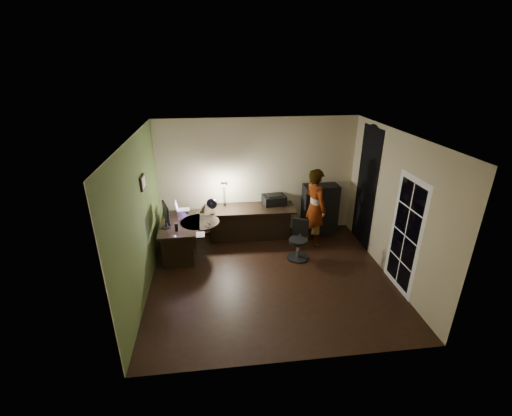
{
  "coord_description": "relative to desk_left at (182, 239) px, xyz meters",
  "views": [
    {
      "loc": [
        -0.94,
        -5.4,
        3.81
      ],
      "look_at": [
        -0.15,
        1.05,
        1.0
      ],
      "focal_mm": 24.0,
      "sensor_mm": 36.0,
      "label": 1
    }
  ],
  "objects": [
    {
      "name": "printer",
      "position": [
        2.09,
        0.75,
        0.5
      ],
      "size": [
        0.55,
        0.45,
        0.22
      ],
      "primitive_type": "cube",
      "rotation": [
        0.0,
        0.0,
        0.13
      ],
      "color": "black",
      "rests_on": "desk_right"
    },
    {
      "name": "wall_left",
      "position": [
        -0.53,
        -1.06,
        0.97
      ],
      "size": [
        0.01,
        4.0,
        2.7
      ],
      "primitive_type": "cube",
      "color": "tan",
      "rests_on": "floor"
    },
    {
      "name": "cabinet",
      "position": [
        3.16,
        0.64,
        0.22
      ],
      "size": [
        0.8,
        0.41,
        1.2
      ],
      "primitive_type": "cube",
      "rotation": [
        0.0,
        0.0,
        0.01
      ],
      "color": "black",
      "rests_on": "floor"
    },
    {
      "name": "mouse",
      "position": [
        -0.04,
        -0.64,
        0.39
      ],
      "size": [
        0.07,
        0.1,
        0.03
      ],
      "primitive_type": "ellipsoid",
      "rotation": [
        0.0,
        0.0,
        -0.12
      ],
      "color": "silver",
      "rests_on": "desk_left"
    },
    {
      "name": "arched_doorway",
      "position": [
        3.96,
        0.09,
        0.92
      ],
      "size": [
        0.01,
        0.9,
        2.6
      ],
      "primitive_type": "cube",
      "color": "black",
      "rests_on": "floor"
    },
    {
      "name": "wall_right",
      "position": [
        3.98,
        -1.06,
        0.97
      ],
      "size": [
        0.01,
        4.0,
        2.7
      ],
      "primitive_type": "cube",
      "color": "tan",
      "rests_on": "floor"
    },
    {
      "name": "laptop_stand",
      "position": [
        0.04,
        0.43,
        0.42
      ],
      "size": [
        0.23,
        0.2,
        0.09
      ],
      "primitive_type": "cube",
      "rotation": [
        0.0,
        0.0,
        -0.05
      ],
      "color": "silver",
      "rests_on": "desk_left"
    },
    {
      "name": "ceiling",
      "position": [
        1.72,
        -1.06,
        2.33
      ],
      "size": [
        4.5,
        4.0,
        0.01
      ],
      "primitive_type": "cube",
      "color": "silver",
      "rests_on": "floor"
    },
    {
      "name": "laptop",
      "position": [
        0.04,
        0.43,
        0.57
      ],
      "size": [
        0.31,
        0.29,
        0.2
      ],
      "primitive_type": "cube",
      "rotation": [
        0.0,
        0.0,
        0.08
      ],
      "color": "silver",
      "rests_on": "laptop_stand"
    },
    {
      "name": "office_chair",
      "position": [
        2.4,
        -0.44,
        0.03
      ],
      "size": [
        0.6,
        0.6,
        0.82
      ],
      "primitive_type": "cube",
      "rotation": [
        0.0,
        0.0,
        -0.4
      ],
      "color": "black",
      "rests_on": "floor"
    },
    {
      "name": "speaker",
      "position": [
        -0.03,
        -0.38,
        0.46
      ],
      "size": [
        0.09,
        0.09,
        0.17
      ],
      "primitive_type": "cylinder",
      "rotation": [
        0.0,
        0.0,
        -0.38
      ],
      "color": "black",
      "rests_on": "desk_left"
    },
    {
      "name": "desk_fan",
      "position": [
        0.67,
        0.35,
        0.56
      ],
      "size": [
        0.26,
        0.2,
        0.35
      ],
      "primitive_type": "cube",
      "rotation": [
        0.0,
        0.0,
        -0.4
      ],
      "color": "black",
      "rests_on": "desk_right"
    },
    {
      "name": "desk_lamp",
      "position": [
        0.95,
        0.77,
        0.72
      ],
      "size": [
        0.26,
        0.34,
        0.67
      ],
      "primitive_type": "cube",
      "rotation": [
        0.0,
        0.0,
        0.38
      ],
      "color": "black",
      "rests_on": "desk_right"
    },
    {
      "name": "monitor",
      "position": [
        -0.25,
        -0.17,
        0.55
      ],
      "size": [
        0.26,
        0.54,
        0.35
      ],
      "primitive_type": "cube",
      "rotation": [
        0.0,
        0.0,
        0.31
      ],
      "color": "black",
      "rests_on": "desk_left"
    },
    {
      "name": "green_wall_overlay",
      "position": [
        -0.52,
        -1.06,
        0.97
      ],
      "size": [
        0.0,
        4.0,
        2.7
      ],
      "primitive_type": "cube",
      "color": "#485B29",
      "rests_on": "floor"
    },
    {
      "name": "pen",
      "position": [
        0.59,
        -0.13,
        0.38
      ],
      "size": [
        0.07,
        0.11,
        0.01
      ],
      "primitive_type": "cube",
      "rotation": [
        0.0,
        0.0,
        0.51
      ],
      "color": "black",
      "rests_on": "desk_left"
    },
    {
      "name": "headphones",
      "position": [
        2.28,
        0.86,
        0.43
      ],
      "size": [
        0.22,
        0.14,
        0.1
      ],
      "primitive_type": "cube",
      "rotation": [
        0.0,
        0.0,
        0.26
      ],
      "color": "#132699",
      "rests_on": "desk_right"
    },
    {
      "name": "phone",
      "position": [
        0.56,
        -0.24,
        0.38
      ],
      "size": [
        0.11,
        0.15,
        0.01
      ],
      "primitive_type": "cube",
      "rotation": [
        0.0,
        0.0,
        0.42
      ],
      "color": "black",
      "rests_on": "desk_left"
    },
    {
      "name": "person",
      "position": [
        2.89,
        0.18,
        0.49
      ],
      "size": [
        0.6,
        0.72,
        1.74
      ],
      "primitive_type": "imported",
      "rotation": [
        0.0,
        0.0,
        1.91
      ],
      "color": "#D8A88C",
      "rests_on": "floor"
    },
    {
      "name": "framed_picture",
      "position": [
        -0.5,
        -0.61,
        1.47
      ],
      "size": [
        0.04,
        0.3,
        0.25
      ],
      "primitive_type": "cube",
      "color": "black",
      "rests_on": "wall_left"
    },
    {
      "name": "notepad",
      "position": [
        0.43,
        -0.6,
        0.38
      ],
      "size": [
        0.16,
        0.23,
        0.01
      ],
      "primitive_type": "cube",
      "rotation": [
        0.0,
        0.0,
        0.01
      ],
      "color": "silver",
      "rests_on": "desk_left"
    },
    {
      "name": "floor",
      "position": [
        1.72,
        -1.06,
        -0.38
      ],
      "size": [
        4.5,
        4.0,
        0.01
      ],
      "primitive_type": "cube",
      "color": "black",
      "rests_on": "ground"
    },
    {
      "name": "wall_front",
      "position": [
        1.72,
        -3.06,
        0.97
      ],
      "size": [
        4.5,
        0.01,
        2.7
      ],
      "primitive_type": "cube",
      "color": "tan",
      "rests_on": "floor"
    },
    {
      "name": "desk_right",
      "position": [
        1.5,
        0.57,
        0.0
      ],
      "size": [
        2.04,
        0.77,
        0.76
      ],
      "primitive_type": "cube",
      "rotation": [
        0.0,
        0.0,
        -0.03
      ],
      "color": "black",
      "rests_on": "floor"
    },
    {
      "name": "desk_left",
      "position": [
        0.0,
        0.0,
        0.0
      ],
      "size": [
        0.84,
        1.33,
        0.75
      ],
      "primitive_type": "cube",
      "rotation": [
        0.0,
        0.0,
        0.03
      ],
      "color": "black",
      "rests_on": "floor"
    },
    {
      "name": "wall_back",
      "position": [
        1.72,
        0.95,
        0.97
      ],
      "size": [
        4.5,
        0.01,
        2.7
      ],
      "primitive_type": "cube",
      "color": "tan",
      "rests_on": "floor"
    },
    {
      "name": "french_door",
      "position": [
        3.96,
        -1.61,
        0.67
      ],
      "size": [
        0.02,
        0.92,
        2.1
      ],
      "primitive_type": "cube",
      "color": "white",
      "rests_on": "floor"
    }
  ]
}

